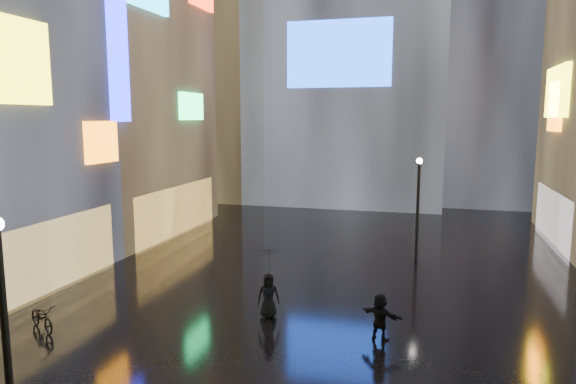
% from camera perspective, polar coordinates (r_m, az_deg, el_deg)
% --- Properties ---
extents(ground, '(140.00, 140.00, 0.00)m').
position_cam_1_polar(ground, '(23.98, 5.22, -9.23)').
color(ground, black).
rests_on(ground, ground).
extents(building_left_far, '(10.28, 12.00, 22.00)m').
position_cam_1_polar(building_left_far, '(35.06, -19.97, 13.97)').
color(building_left_far, black).
rests_on(building_left_far, ground).
extents(tower_flank_right, '(12.00, 12.00, 34.00)m').
position_cam_1_polar(tower_flank_right, '(49.74, 22.27, 19.03)').
color(tower_flank_right, black).
rests_on(tower_flank_right, ground).
extents(tower_flank_left, '(10.00, 10.00, 26.00)m').
position_cam_1_polar(tower_flank_left, '(48.39, -6.64, 15.09)').
color(tower_flank_left, black).
rests_on(tower_flank_left, ground).
extents(lamp_near, '(0.30, 0.30, 5.20)m').
position_cam_1_polar(lamp_near, '(12.49, -28.98, -12.66)').
color(lamp_near, black).
rests_on(lamp_near, ground).
extents(lamp_far, '(0.30, 0.30, 5.20)m').
position_cam_1_polar(lamp_far, '(26.76, 14.24, -1.13)').
color(lamp_far, black).
rests_on(lamp_far, ground).
extents(pedestrian_4, '(0.94, 0.80, 1.64)m').
position_cam_1_polar(pedestrian_4, '(18.91, -2.19, -11.44)').
color(pedestrian_4, black).
rests_on(pedestrian_4, ground).
extents(pedestrian_5, '(1.50, 0.98, 1.55)m').
position_cam_1_polar(pedestrian_5, '(17.40, 10.20, -13.50)').
color(pedestrian_5, black).
rests_on(pedestrian_5, ground).
extents(umbrella_2, '(1.34, 1.33, 0.94)m').
position_cam_1_polar(umbrella_2, '(18.52, -2.21, -7.69)').
color(umbrella_2, black).
rests_on(umbrella_2, pedestrian_4).
extents(bicycle, '(1.80, 1.34, 0.90)m').
position_cam_1_polar(bicycle, '(19.85, -25.67, -12.43)').
color(bicycle, black).
rests_on(bicycle, ground).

